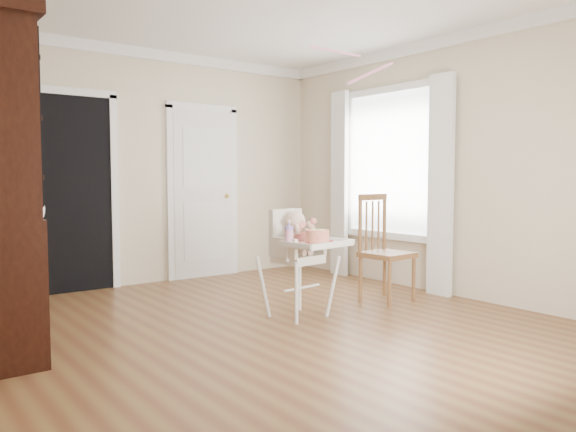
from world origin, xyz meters
TOP-DOWN VIEW (x-y plane):
  - floor at (0.00, 0.00)m, footprint 5.00×5.00m
  - wall_back at (0.00, 2.50)m, footprint 4.50×0.00m
  - wall_right at (2.25, 0.00)m, footprint 0.00×5.00m
  - doorway at (-0.90, 2.48)m, footprint 1.06×0.05m
  - closet_door at (0.70, 2.48)m, footprint 0.96×0.09m
  - window_right at (2.18, 0.80)m, footprint 0.13×1.84m
  - high_chair at (0.40, 0.18)m, footprint 0.62×0.75m
  - baby at (0.40, 0.21)m, footprint 0.29×0.21m
  - cake at (0.40, -0.08)m, footprint 0.26×0.26m
  - sippy_cup at (0.22, 0.08)m, footprint 0.08×0.08m
  - dining_chair at (1.50, 0.19)m, footprint 0.46×0.46m
  - streamer at (0.85, 0.23)m, footprint 0.25×0.45m

SIDE VIEW (x-z plane):
  - floor at x=0.00m, z-range 0.00..0.00m
  - dining_chair at x=1.50m, z-range -0.04..1.03m
  - high_chair at x=0.40m, z-range 0.11..1.09m
  - baby at x=0.40m, z-range 0.53..0.93m
  - cake at x=0.40m, z-range 0.68..0.80m
  - sippy_cup at x=0.22m, z-range 0.66..0.85m
  - closet_door at x=0.70m, z-range -0.04..2.09m
  - doorway at x=-0.90m, z-range 0.00..2.22m
  - window_right at x=2.18m, z-range 0.14..2.44m
  - wall_back at x=0.00m, z-range -0.90..3.60m
  - wall_right at x=2.25m, z-range -1.15..3.85m
  - streamer at x=0.85m, z-range 2.31..2.46m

